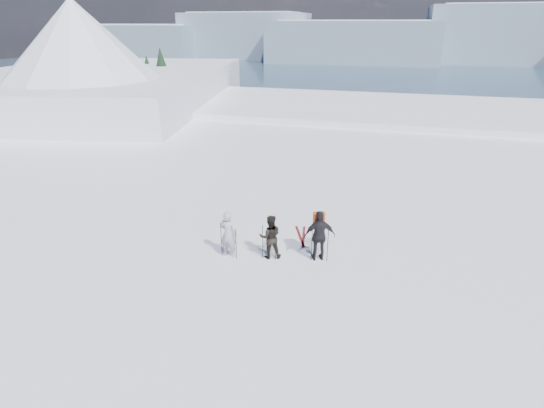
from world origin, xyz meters
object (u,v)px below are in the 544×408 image
at_px(skier_dark, 270,237).
at_px(skier_pack, 320,236).
at_px(skier_grey, 228,234).
at_px(skis_loose, 302,236).

height_order(skier_dark, skier_pack, skier_pack).
bearing_deg(skier_pack, skier_dark, -8.85).
height_order(skier_grey, skier_pack, skier_pack).
distance_m(skier_grey, skier_pack, 3.14).
relative_size(skier_grey, skier_dark, 1.07).
bearing_deg(skier_dark, skier_pack, 170.59).
height_order(skier_pack, skis_loose, skier_pack).
xyz_separation_m(skier_pack, skis_loose, (-0.90, 1.48, -0.89)).
height_order(skier_grey, skier_dark, skier_grey).
height_order(skier_dark, skis_loose, skier_dark).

